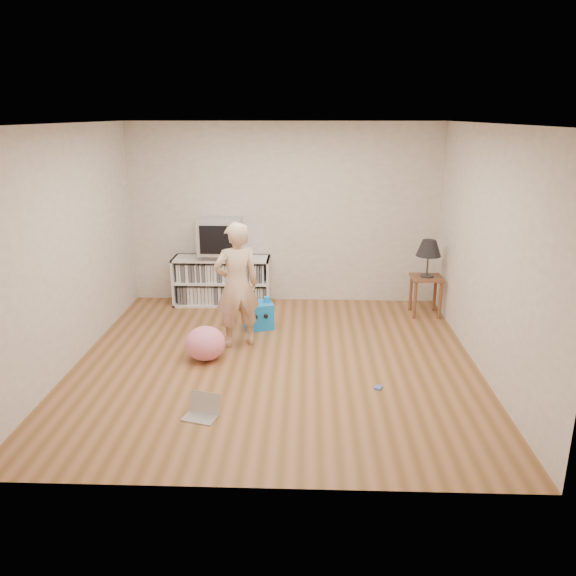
# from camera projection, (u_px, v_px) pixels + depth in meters

# --- Properties ---
(ground) EXTENTS (4.50, 4.50, 0.00)m
(ground) POSITION_uv_depth(u_px,v_px,m) (276.00, 362.00, 6.37)
(ground) COLOR brown
(ground) RESTS_ON ground
(walls) EXTENTS (4.52, 4.52, 2.60)m
(walls) POSITION_uv_depth(u_px,v_px,m) (275.00, 250.00, 5.98)
(walls) COLOR beige
(walls) RESTS_ON ground
(ceiling) EXTENTS (4.50, 4.50, 0.01)m
(ceiling) POSITION_uv_depth(u_px,v_px,m) (274.00, 124.00, 5.60)
(ceiling) COLOR white
(ceiling) RESTS_ON walls
(media_unit) EXTENTS (1.40, 0.45, 0.70)m
(media_unit) POSITION_uv_depth(u_px,v_px,m) (222.00, 280.00, 8.24)
(media_unit) COLOR white
(media_unit) RESTS_ON ground
(dvd_deck) EXTENTS (0.45, 0.35, 0.07)m
(dvd_deck) POSITION_uv_depth(u_px,v_px,m) (221.00, 255.00, 8.11)
(dvd_deck) COLOR gray
(dvd_deck) RESTS_ON media_unit
(crt_tv) EXTENTS (0.60, 0.53, 0.50)m
(crt_tv) POSITION_uv_depth(u_px,v_px,m) (220.00, 236.00, 8.02)
(crt_tv) COLOR #A5A5AA
(crt_tv) RESTS_ON dvd_deck
(side_table) EXTENTS (0.42, 0.42, 0.55)m
(side_table) POSITION_uv_depth(u_px,v_px,m) (426.00, 286.00, 7.75)
(side_table) COLOR brown
(side_table) RESTS_ON ground
(table_lamp) EXTENTS (0.34, 0.34, 0.52)m
(table_lamp) POSITION_uv_depth(u_px,v_px,m) (429.00, 249.00, 7.59)
(table_lamp) COLOR #333333
(table_lamp) RESTS_ON side_table
(person) EXTENTS (0.65, 0.55, 1.52)m
(person) POSITION_uv_depth(u_px,v_px,m) (237.00, 285.00, 6.61)
(person) COLOR beige
(person) RESTS_ON ground
(laptop) EXTENTS (0.36, 0.32, 0.21)m
(laptop) POSITION_uv_depth(u_px,v_px,m) (203.00, 410.00, 5.22)
(laptop) COLOR silver
(laptop) RESTS_ON ground
(playing_cards) EXTENTS (0.10, 0.11, 0.02)m
(playing_cards) POSITION_uv_depth(u_px,v_px,m) (378.00, 388.00, 5.75)
(playing_cards) COLOR #4A70C7
(playing_cards) RESTS_ON ground
(plush_blue) EXTENTS (0.43, 0.38, 0.42)m
(plush_blue) POSITION_uv_depth(u_px,v_px,m) (259.00, 315.00, 7.33)
(plush_blue) COLOR #1187F6
(plush_blue) RESTS_ON ground
(plush_pink) EXTENTS (0.57, 0.57, 0.39)m
(plush_pink) POSITION_uv_depth(u_px,v_px,m) (205.00, 343.00, 6.38)
(plush_pink) COLOR pink
(plush_pink) RESTS_ON ground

